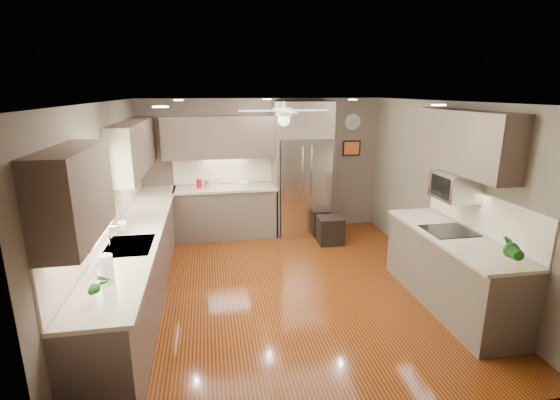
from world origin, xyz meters
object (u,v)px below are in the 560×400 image
object	(u,v)px
potted_plant_left	(100,284)
paper_towel	(107,270)
bowl	(245,185)
refrigerator	(302,171)
soap_bottle	(123,225)
canister_a	(199,183)
potted_plant_right	(513,249)
canister_b	(207,184)
microwave	(455,186)
stool	(330,230)
canister_c	(216,182)

from	to	relation	value
potted_plant_left	paper_towel	distance (m)	0.29
bowl	refrigerator	distance (m)	1.10
bowl	paper_towel	xyz separation A→B (m)	(-1.57, -3.62, 0.12)
soap_bottle	potted_plant_left	distance (m)	1.72
canister_a	potted_plant_right	world-z (taller)	potted_plant_right
bowl	potted_plant_right	bearing A→B (deg)	-59.63
canister_b	microwave	distance (m)	4.15
potted_plant_left	stool	world-z (taller)	potted_plant_left
paper_towel	soap_bottle	bearing A→B (deg)	95.22
refrigerator	potted_plant_left	bearing A→B (deg)	-123.98
bowl	refrigerator	bearing A→B (deg)	-0.36
canister_c	bowl	world-z (taller)	canister_c
microwave	stool	size ratio (longest dim) A/B	1.11
canister_b	bowl	distance (m)	0.69
microwave	stool	distance (m)	2.60
potted_plant_left	stool	bearing A→B (deg)	47.46
paper_towel	canister_b	bearing A→B (deg)	76.31
canister_c	microwave	size ratio (longest dim) A/B	0.32
bowl	canister_c	bearing A→B (deg)	172.48
canister_a	potted_plant_left	size ratio (longest dim) A/B	0.58
potted_plant_left	potted_plant_right	xyz separation A→B (m)	(3.86, -0.00, 0.04)
canister_c	bowl	xyz separation A→B (m)	(0.51, -0.07, -0.07)
potted_plant_right	paper_towel	bearing A→B (deg)	175.68
stool	canister_c	bearing A→B (deg)	160.07
canister_a	canister_c	distance (m)	0.30
canister_a	bowl	size ratio (longest dim) A/B	0.85
canister_a	canister_b	xyz separation A→B (m)	(0.13, -0.02, -0.01)
microwave	paper_towel	bearing A→B (deg)	-167.10
potted_plant_left	refrigerator	world-z (taller)	refrigerator
canister_a	canister_b	world-z (taller)	canister_a
canister_b	refrigerator	xyz separation A→B (m)	(1.76, -0.03, 0.18)
microwave	potted_plant_left	bearing A→B (deg)	-163.14
refrigerator	soap_bottle	bearing A→B (deg)	-141.61
canister_b	bowl	xyz separation A→B (m)	(0.68, -0.03, -0.05)
canister_a	potted_plant_left	bearing A→B (deg)	-100.71
canister_a	potted_plant_left	distance (m)	4.04
potted_plant_right	refrigerator	world-z (taller)	refrigerator
potted_plant_right	microwave	distance (m)	1.26
canister_a	microwave	bearing A→B (deg)	-40.73
bowl	soap_bottle	bearing A→B (deg)	-127.65
bowl	paper_towel	size ratio (longest dim) A/B	0.65
canister_a	soap_bottle	distance (m)	2.43
canister_b	paper_towel	distance (m)	3.76
microwave	bowl	bearing A→B (deg)	131.47
canister_a	potted_plant_right	distance (m)	5.04
canister_a	stool	bearing A→B (deg)	-17.02
canister_a	microwave	xyz separation A→B (m)	(3.21, -2.76, 0.46)
canister_b	potted_plant_right	bearing A→B (deg)	-52.95
potted_plant_right	microwave	size ratio (longest dim) A/B	0.66
bowl	paper_towel	bearing A→B (deg)	-113.45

